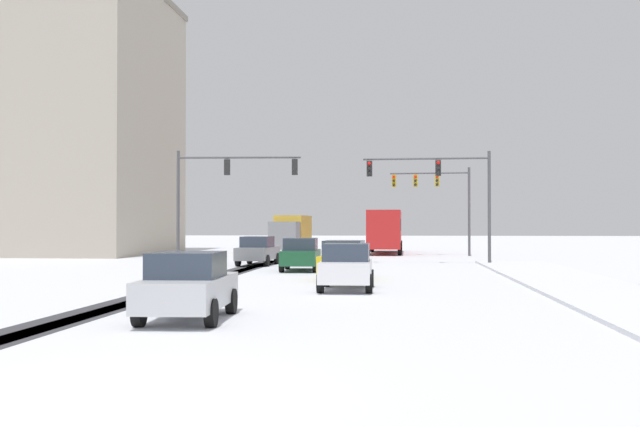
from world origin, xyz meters
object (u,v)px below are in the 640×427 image
at_px(car_yellow_cab_third, 344,260).
at_px(box_truck_delivery, 291,233).
at_px(car_white_fourth, 347,266).
at_px(car_dark_green_second, 301,254).
at_px(traffic_signal_far_right, 437,191).
at_px(car_grey_lead, 258,251).
at_px(office_building_far_left_block, 41,122).
at_px(traffic_signal_near_left, 221,182).
at_px(bus_oncoming, 385,228).
at_px(traffic_signal_near_right, 444,183).
at_px(car_silver_fifth, 188,286).

xyz_separation_m(car_yellow_cab_third, box_truck_delivery, (-6.18, 27.48, 0.82)).
bearing_deg(car_white_fourth, car_yellow_cab_third, 95.05).
xyz_separation_m(car_dark_green_second, box_truck_delivery, (-3.63, 21.85, 0.82)).
height_order(traffic_signal_far_right, car_yellow_cab_third, traffic_signal_far_right).
bearing_deg(car_grey_lead, office_building_far_left_block, 143.59).
xyz_separation_m(traffic_signal_near_left, bus_oncoming, (8.98, 18.20, -2.70)).
bearing_deg(bus_oncoming, car_dark_green_second, -99.22).
xyz_separation_m(traffic_signal_far_right, traffic_signal_near_left, (-12.87, -13.94, -0.10)).
relative_size(car_dark_green_second, office_building_far_left_block, 0.20).
relative_size(car_white_fourth, office_building_far_left_block, 0.20).
bearing_deg(traffic_signal_near_right, car_dark_green_second, -137.17).
xyz_separation_m(box_truck_delivery, office_building_far_left_block, (-19.80, -1.99, 8.82)).
bearing_deg(car_silver_fifth, bus_oncoming, 84.65).
bearing_deg(car_silver_fifth, car_white_fourth, 69.64).
bearing_deg(traffic_signal_near_left, bus_oncoming, 63.73).
distance_m(car_silver_fifth, office_building_far_left_block, 46.39).
bearing_deg(traffic_signal_near_right, car_white_fourth, -104.27).
relative_size(car_grey_lead, office_building_far_left_block, 0.20).
relative_size(traffic_signal_near_right, car_white_fourth, 1.77).
relative_size(box_truck_delivery, office_building_far_left_block, 0.36).
distance_m(car_grey_lead, car_dark_green_second, 5.74).
bearing_deg(traffic_signal_near_left, car_silver_fifth, -78.27).
height_order(car_dark_green_second, box_truck_delivery, box_truck_delivery).
bearing_deg(car_dark_green_second, bus_oncoming, 80.78).
bearing_deg(box_truck_delivery, traffic_signal_near_right, -53.59).
bearing_deg(traffic_signal_near_left, traffic_signal_far_right, 47.29).
bearing_deg(traffic_signal_near_right, traffic_signal_far_right, 88.87).
height_order(car_white_fourth, bus_oncoming, bus_oncoming).
relative_size(traffic_signal_near_right, bus_oncoming, 0.66).
distance_m(traffic_signal_near_right, car_dark_green_second, 10.83).
xyz_separation_m(traffic_signal_near_right, car_silver_fifth, (-7.62, -26.00, -3.88)).
height_order(traffic_signal_far_right, car_grey_lead, traffic_signal_far_right).
relative_size(car_dark_green_second, car_silver_fifth, 1.00).
relative_size(traffic_signal_far_right, car_yellow_cab_third, 1.55).
relative_size(car_white_fourth, box_truck_delivery, 0.55).
xyz_separation_m(traffic_signal_near_right, car_grey_lead, (-10.50, -2.03, -3.88)).
relative_size(car_yellow_cab_third, car_white_fourth, 1.02).
bearing_deg(traffic_signal_near_right, car_silver_fifth, -106.32).
height_order(car_dark_green_second, car_silver_fifth, same).
distance_m(car_dark_green_second, car_silver_fifth, 19.13).
bearing_deg(car_grey_lead, box_truck_delivery, 91.85).
relative_size(traffic_signal_near_right, office_building_far_left_block, 0.35).
relative_size(traffic_signal_far_right, office_building_far_left_block, 0.31).
distance_m(car_grey_lead, bus_oncoming, 19.64).
relative_size(traffic_signal_far_right, car_silver_fifth, 1.56).
distance_m(traffic_signal_far_right, car_grey_lead, 18.17).
bearing_deg(car_white_fourth, car_grey_lead, 111.49).
xyz_separation_m(traffic_signal_near_right, bus_oncoming, (-3.65, 16.34, -2.70)).
bearing_deg(traffic_signal_near_right, box_truck_delivery, 126.41).
bearing_deg(office_building_far_left_block, traffic_signal_near_right, -22.83).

